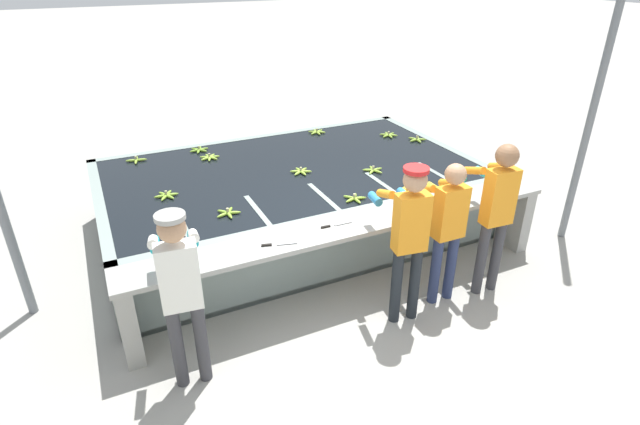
% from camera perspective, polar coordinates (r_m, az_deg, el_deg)
% --- Properties ---
extents(ground_plane, '(80.00, 80.00, 0.00)m').
position_cam_1_polar(ground_plane, '(5.52, 4.85, -10.16)').
color(ground_plane, '#A3A099').
rests_on(ground_plane, ground).
extents(wash_tank, '(4.87, 2.97, 0.86)m').
position_cam_1_polar(wash_tank, '(6.78, -3.12, 1.64)').
color(wash_tank, gray).
rests_on(wash_tank, ground).
extents(work_ledge, '(4.87, 0.45, 0.86)m').
position_cam_1_polar(work_ledge, '(5.34, 3.90, -3.51)').
color(work_ledge, '#9E9E99').
rests_on(work_ledge, ground).
extents(worker_0, '(0.46, 0.74, 1.66)m').
position_cam_1_polar(worker_0, '(4.18, -15.67, -7.93)').
color(worker_0, '#38383D').
rests_on(worker_0, ground).
extents(worker_1, '(0.47, 0.74, 1.68)m').
position_cam_1_polar(worker_1, '(4.83, 10.12, -2.02)').
color(worker_1, '#1E2328').
rests_on(worker_1, ground).
extents(worker_2, '(0.41, 0.71, 1.58)m').
position_cam_1_polar(worker_2, '(5.24, 14.30, -1.01)').
color(worker_2, navy).
rests_on(worker_2, ground).
extents(worker_3, '(0.44, 0.73, 1.72)m').
position_cam_1_polar(worker_3, '(5.49, 19.45, 0.73)').
color(worker_3, '#38383D').
rests_on(worker_3, ground).
extents(banana_bunch_floating_0, '(0.27, 0.28, 0.08)m').
position_cam_1_polar(banana_bunch_floating_0, '(6.53, 6.10, 4.84)').
color(banana_bunch_floating_0, '#93BC3D').
rests_on(banana_bunch_floating_0, wash_tank).
extents(banana_bunch_floating_1, '(0.28, 0.27, 0.08)m').
position_cam_1_polar(banana_bunch_floating_1, '(5.73, 3.94, 1.63)').
color(banana_bunch_floating_1, '#8CB738').
rests_on(banana_bunch_floating_1, wash_tank).
extents(banana_bunch_floating_2, '(0.28, 0.28, 0.08)m').
position_cam_1_polar(banana_bunch_floating_2, '(7.09, -12.51, 6.17)').
color(banana_bunch_floating_2, '#9EC642').
rests_on(banana_bunch_floating_2, wash_tank).
extents(banana_bunch_floating_3, '(0.28, 0.27, 0.08)m').
position_cam_1_polar(banana_bunch_floating_3, '(6.06, -17.15, 1.89)').
color(banana_bunch_floating_3, '#8CB738').
rests_on(banana_bunch_floating_3, wash_tank).
extents(banana_bunch_floating_4, '(0.27, 0.27, 0.08)m').
position_cam_1_polar(banana_bunch_floating_4, '(7.78, 11.00, 8.20)').
color(banana_bunch_floating_4, '#93BC3D').
rests_on(banana_bunch_floating_4, wash_tank).
extents(banana_bunch_floating_5, '(0.27, 0.28, 0.08)m').
position_cam_1_polar(banana_bunch_floating_5, '(7.92, 7.84, 8.78)').
color(banana_bunch_floating_5, '#93BC3D').
rests_on(banana_bunch_floating_5, wash_tank).
extents(banana_bunch_floating_6, '(0.27, 0.28, 0.08)m').
position_cam_1_polar(banana_bunch_floating_6, '(6.46, -2.21, 4.72)').
color(banana_bunch_floating_6, '#9EC642').
rests_on(banana_bunch_floating_6, wash_tank).
extents(banana_bunch_floating_7, '(0.28, 0.28, 0.08)m').
position_cam_1_polar(banana_bunch_floating_7, '(7.27, -20.26, 5.65)').
color(banana_bunch_floating_7, '#93BC3D').
rests_on(banana_bunch_floating_7, wash_tank).
extents(banana_bunch_floating_8, '(0.28, 0.27, 0.08)m').
position_cam_1_polar(banana_bunch_floating_8, '(7.41, -13.65, 6.98)').
color(banana_bunch_floating_8, '#7FAD33').
rests_on(banana_bunch_floating_8, wash_tank).
extents(banana_bunch_floating_9, '(0.28, 0.27, 0.08)m').
position_cam_1_polar(banana_bunch_floating_9, '(5.48, -10.49, -0.05)').
color(banana_bunch_floating_9, '#8CB738').
rests_on(banana_bunch_floating_9, wash_tank).
extents(banana_bunch_floating_10, '(0.27, 0.28, 0.08)m').
position_cam_1_polar(banana_bunch_floating_10, '(7.98, -0.37, 9.19)').
color(banana_bunch_floating_10, '#9EC642').
rests_on(banana_bunch_floating_10, wash_tank).
extents(knife_0, '(0.35, 0.12, 0.02)m').
position_cam_1_polar(knife_0, '(4.84, -5.29, -3.65)').
color(knife_0, silver).
rests_on(knife_0, work_ledge).
extents(knife_1, '(0.35, 0.04, 0.02)m').
position_cam_1_polar(knife_1, '(5.15, 1.37, -1.49)').
color(knife_1, silver).
rests_on(knife_1, work_ledge).
extents(support_post_right, '(0.09, 0.09, 3.20)m').
position_cam_1_polar(support_post_right, '(6.90, 28.51, 9.29)').
color(support_post_right, slate).
rests_on(support_post_right, ground).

